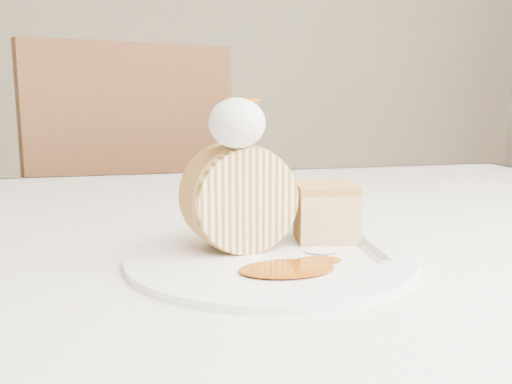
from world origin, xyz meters
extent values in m
cube|color=silver|center=(0.00, 3.00, 1.40)|extent=(5.00, 0.10, 2.80)
cube|color=silver|center=(0.00, 0.20, 0.73)|extent=(1.40, 0.90, 0.04)
cube|color=silver|center=(0.00, 0.65, 0.61)|extent=(1.40, 0.01, 0.28)
cylinder|color=brown|center=(0.62, 0.57, 0.35)|extent=(0.06, 0.06, 0.71)
cube|color=brown|center=(-0.12, 1.07, 0.49)|extent=(0.60, 0.60, 0.05)
cube|color=brown|center=(-0.05, 0.87, 0.76)|extent=(0.46, 0.20, 0.50)
cylinder|color=brown|center=(0.01, 1.33, 0.23)|extent=(0.04, 0.04, 0.46)
cylinder|color=brown|center=(-0.38, 1.20, 0.23)|extent=(0.04, 0.04, 0.46)
cylinder|color=brown|center=(0.14, 0.94, 0.23)|extent=(0.04, 0.04, 0.46)
cylinder|color=white|center=(0.05, 0.05, 0.75)|extent=(0.29, 0.29, 0.01)
cylinder|color=#FFE0B1|center=(0.03, 0.08, 0.80)|extent=(0.10, 0.07, 0.10)
cube|color=#C18849|center=(0.12, 0.09, 0.78)|extent=(0.06, 0.06, 0.05)
ellipsoid|color=white|center=(0.02, 0.06, 0.87)|extent=(0.05, 0.05, 0.04)
ellipsoid|color=#8F3E05|center=(0.03, 0.06, 0.90)|extent=(0.02, 0.02, 0.01)
cube|color=silver|center=(0.14, 0.05, 0.76)|extent=(0.04, 0.15, 0.00)
camera|label=1|loc=(-0.08, -0.43, 0.90)|focal=40.00mm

